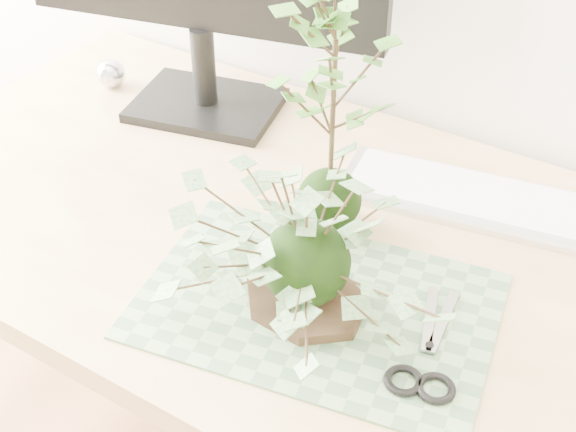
{
  "coord_description": "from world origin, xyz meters",
  "views": [
    {
      "loc": [
        0.42,
        0.48,
        1.46
      ],
      "look_at": [
        0.0,
        1.14,
        0.84
      ],
      "focal_mm": 50.0,
      "sensor_mm": 36.0,
      "label": 1
    }
  ],
  "objects_px": {
    "desk": "(378,309)",
    "maple_kokedama": "(335,57)",
    "ivy_kokedama": "(307,229)",
    "keyboard": "(498,203)"
  },
  "relations": [
    {
      "from": "ivy_kokedama",
      "to": "keyboard",
      "type": "xyz_separation_m",
      "value": [
        0.13,
        0.32,
        -0.12
      ]
    },
    {
      "from": "desk",
      "to": "ivy_kokedama",
      "type": "xyz_separation_m",
      "value": [
        -0.05,
        -0.13,
        0.21
      ]
    },
    {
      "from": "desk",
      "to": "ivy_kokedama",
      "type": "relative_size",
      "value": 4.15
    },
    {
      "from": "desk",
      "to": "keyboard",
      "type": "height_order",
      "value": "keyboard"
    },
    {
      "from": "maple_kokedama",
      "to": "keyboard",
      "type": "bearing_deg",
      "value": 41.19
    },
    {
      "from": "desk",
      "to": "maple_kokedama",
      "type": "bearing_deg",
      "value": 163.34
    },
    {
      "from": "keyboard",
      "to": "desk",
      "type": "bearing_deg",
      "value": -123.97
    },
    {
      "from": "maple_kokedama",
      "to": "keyboard",
      "type": "xyz_separation_m",
      "value": [
        0.19,
        0.17,
        -0.26
      ]
    },
    {
      "from": "ivy_kokedama",
      "to": "maple_kokedama",
      "type": "bearing_deg",
      "value": 109.83
    },
    {
      "from": "desk",
      "to": "maple_kokedama",
      "type": "xyz_separation_m",
      "value": [
        -0.1,
        0.03,
        0.35
      ]
    }
  ]
}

